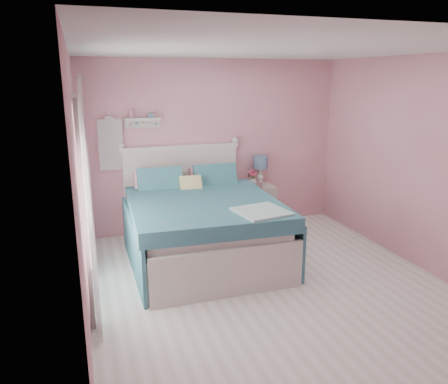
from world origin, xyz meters
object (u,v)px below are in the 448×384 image
vase (252,181)px  teacup (259,186)px  table_lamp (260,164)px  nightstand (257,206)px  bed (201,226)px

vase → teacup: (0.02, -0.23, -0.03)m
table_lamp → vase: (-0.15, -0.05, -0.24)m
nightstand → vase: 0.42m
nightstand → vase: size_ratio=4.65×
vase → teacup: vase is taller
table_lamp → vase: size_ratio=3.11×
table_lamp → bed: bearing=-141.1°
bed → teacup: bearing=35.4°
vase → teacup: bearing=-84.7°
bed → nightstand: (1.18, 0.91, -0.09)m
nightstand → teacup: 0.42m
teacup → bed: bearing=-147.0°
nightstand → teacup: (-0.05, -0.17, 0.38)m
vase → table_lamp: bearing=19.5°
bed → vase: (1.11, 0.97, 0.32)m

